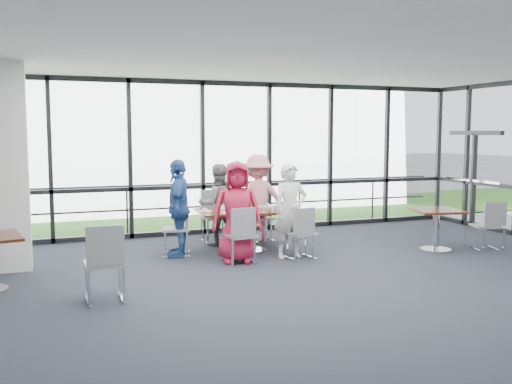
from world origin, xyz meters
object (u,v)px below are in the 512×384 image
object	(u,v)px
chair_main_fr	(260,218)
chair_spare_la	(104,264)
diner_near_right	(290,211)
chair_spare_r	(485,226)
diner_far_left	(218,205)
diner_end	(179,208)
diner_far_right	(258,199)
chair_main_nr	(301,234)
chair_main_end	(176,229)
structural_column	(11,167)
main_table	(250,217)
side_table_right	(436,216)
diner_near_left	(237,212)
chair_main_fl	(215,217)
chair_main_nl	(241,236)

from	to	relation	value
chair_main_fr	chair_spare_la	distance (m)	4.53
diner_near_right	chair_spare_r	xyz separation A→B (m)	(3.60, -0.64, -0.37)
diner_far_left	diner_end	distance (m)	1.16
chair_spare_r	chair_spare_la	bearing A→B (deg)	-155.42
diner_near_right	diner_far_right	size ratio (longest dim) A/B	0.94
chair_main_nr	chair_spare_la	world-z (taller)	chair_spare_la
diner_near_right	chair_spare_r	size ratio (longest dim) A/B	1.86
diner_far_left	chair_main_end	world-z (taller)	diner_far_left
structural_column	diner_end	world-z (taller)	structural_column
diner_far_left	chair_main_fr	xyz separation A→B (m)	(0.90, 0.09, -0.32)
chair_main_fr	chair_spare_r	xyz separation A→B (m)	(3.53, -2.23, -0.01)
main_table	side_table_right	world-z (taller)	same
chair_spare_la	diner_far_right	bearing A→B (deg)	42.50
structural_column	side_table_right	xyz separation A→B (m)	(7.08, -1.17, -0.98)
diner_near_left	chair_spare_la	bearing A→B (deg)	-131.80
chair_main_fl	chair_main_fr	distance (m)	0.89
side_table_right	chair_spare_la	size ratio (longest dim) A/B	1.00
diner_end	chair_main_fr	size ratio (longest dim) A/B	1.88
diner_near_right	side_table_right	bearing A→B (deg)	-5.35
diner_far_left	chair_main_fr	size ratio (longest dim) A/B	1.72
diner_far_right	chair_spare_r	distance (m)	4.22
diner_near_left	diner_near_right	distance (m)	0.96
side_table_right	diner_near_left	world-z (taller)	diner_near_left
diner_end	chair_main_nl	bearing A→B (deg)	60.31
structural_column	main_table	world-z (taller)	structural_column
side_table_right	chair_main_nr	bearing A→B (deg)	174.72
diner_far_left	chair_main_fl	size ratio (longest dim) A/B	1.58
diner_far_left	chair_main_nl	size ratio (longest dim) A/B	1.68
diner_far_left	chair_main_end	bearing A→B (deg)	39.56
side_table_right	diner_end	world-z (taller)	diner_end
diner_far_right	chair_main_end	world-z (taller)	diner_far_right
chair_main_fr	main_table	bearing A→B (deg)	49.21
main_table	chair_spare_r	world-z (taller)	chair_spare_r
main_table	diner_near_left	bearing A→B (deg)	-120.03
diner_far_left	chair_main_nl	xyz separation A→B (m)	(-0.10, -1.61, -0.31)
chair_spare_la	chair_spare_r	bearing A→B (deg)	6.72
side_table_right	chair_main_fr	world-z (taller)	chair_main_fr
chair_main_nl	chair_main_nr	world-z (taller)	chair_main_nl
diner_far_left	chair_main_fr	distance (m)	0.96
diner_near_right	diner_far_left	size ratio (longest dim) A/B	1.05
diner_near_left	diner_end	distance (m)	1.12
diner_near_left	chair_spare_r	distance (m)	4.62
structural_column	side_table_right	size ratio (longest dim) A/B	3.28
side_table_right	diner_far_right	size ratio (longest dim) A/B	0.57
main_table	chair_main_fl	distance (m)	1.08
chair_main_nr	chair_spare_la	distance (m)	3.62
chair_main_fl	chair_spare_r	world-z (taller)	chair_main_fl
structural_column	chair_main_nl	xyz separation A→B (m)	(3.43, -0.88, -1.14)
structural_column	diner_end	bearing A→B (deg)	0.47
chair_main_nr	chair_spare_r	xyz separation A→B (m)	(3.48, -0.48, -0.00)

